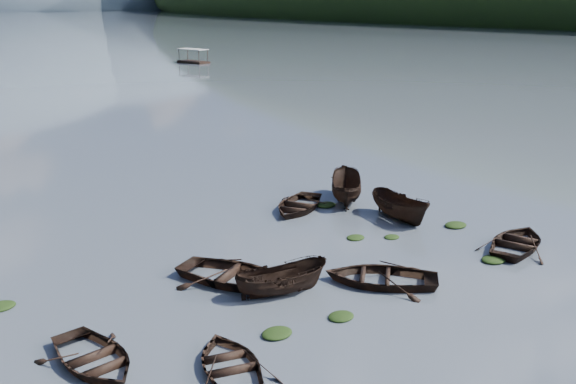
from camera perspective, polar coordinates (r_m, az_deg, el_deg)
ground_plane at (r=24.95m, az=16.64°, el=-10.90°), size 2400.00×2400.00×0.00m
haze_mtn_d at (r=973.67m, az=-16.05°, el=15.44°), size 520.00×520.00×220.00m
rowboat_0 at (r=22.28m, az=-16.85°, el=-14.46°), size 3.36×4.41×0.85m
rowboat_1 at (r=21.20m, az=-5.08°, el=-15.48°), size 3.64×4.40×0.79m
rowboat_2 at (r=25.96m, az=-0.58°, el=-9.01°), size 4.12×2.37×1.50m
rowboat_3 at (r=27.16m, az=8.22°, el=-7.98°), size 5.61×5.65×0.96m
rowboat_4 at (r=32.39m, az=19.70°, el=-4.67°), size 5.30×4.53×0.93m
rowboat_5 at (r=34.84m, az=9.90°, el=-2.41°), size 2.10×4.45×1.66m
rowboat_6 at (r=27.07m, az=-4.89°, el=-7.95°), size 5.47×6.03×1.02m
rowboat_7 at (r=35.92m, az=0.88°, el=-1.57°), size 5.52×5.13×0.93m
rowboat_8 at (r=37.60m, az=5.12°, el=-0.79°), size 4.33×4.73×1.81m
weed_clump_0 at (r=24.22m, az=4.74°, el=-11.07°), size 1.03×0.84×0.22m
weed_clump_1 at (r=23.03m, az=-0.99°, el=-12.59°), size 1.15×0.92×0.25m
weed_clump_2 at (r=30.45m, az=17.81°, el=-5.85°), size 1.22×0.97×0.26m
weed_clump_3 at (r=32.15m, az=9.21°, el=-4.03°), size 0.80×0.68×0.18m
weed_clump_4 at (r=34.41m, az=14.67°, el=-2.97°), size 1.25×0.99×0.26m
weed_clump_5 at (r=27.16m, az=-24.18°, el=-9.38°), size 1.13×0.91×0.24m
weed_clump_6 at (r=31.82m, az=6.03°, el=-4.12°), size 0.95×0.79×0.20m
weed_clump_7 at (r=36.58m, az=3.41°, el=-1.25°), size 1.18×0.95×0.26m
pontoon_right at (r=122.83m, az=-8.40°, el=11.28°), size 4.10×6.85×2.45m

